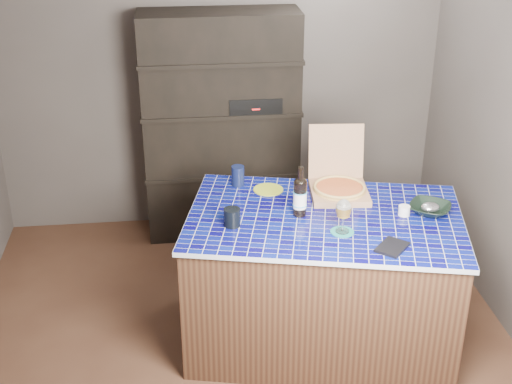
{
  "coord_description": "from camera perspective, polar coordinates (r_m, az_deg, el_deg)",
  "views": [
    {
      "loc": [
        -0.32,
        -3.69,
        2.87
      ],
      "look_at": [
        0.1,
        0.0,
        1.07
      ],
      "focal_mm": 50.0,
      "sensor_mm": 36.0,
      "label": 1
    }
  ],
  "objects": [
    {
      "name": "room",
      "position": [
        4.04,
        -1.41,
        2.24
      ],
      "size": [
        3.5,
        3.5,
        3.5
      ],
      "color": "#543524",
      "rests_on": "ground"
    },
    {
      "name": "foil_contents",
      "position": [
        4.38,
        13.76,
        -1.19
      ],
      "size": [
        0.11,
        0.09,
        0.05
      ],
      "primitive_type": "ellipsoid",
      "color": "silver",
      "rests_on": "bowl"
    },
    {
      "name": "tumbler",
      "position": [
        4.11,
        -1.93,
        -2.04
      ],
      "size": [
        0.1,
        0.1,
        0.11
      ],
      "primitive_type": "cylinder",
      "color": "black",
      "rests_on": "kitchen_island"
    },
    {
      "name": "green_trivet",
      "position": [
        4.56,
        0.99,
        0.2
      ],
      "size": [
        0.19,
        0.19,
        0.01
      ],
      "primitive_type": "cylinder",
      "color": "#9DAB24",
      "rests_on": "kitchen_island"
    },
    {
      "name": "pizza_box",
      "position": [
        4.52,
        6.65,
        0.48
      ],
      "size": [
        0.39,
        0.46,
        0.39
      ],
      "rotation": [
        0.0,
        0.0,
        -0.08
      ],
      "color": "#A47654",
      "rests_on": "kitchen_island"
    },
    {
      "name": "mead_bottle",
      "position": [
        4.21,
        3.54,
        -0.35
      ],
      "size": [
        0.08,
        0.08,
        0.31
      ],
      "color": "black",
      "rests_on": "kitchen_island"
    },
    {
      "name": "wine_glass",
      "position": [
        4.03,
        7.02,
        -1.43
      ],
      "size": [
        0.09,
        0.09,
        0.2
      ],
      "color": "white",
      "rests_on": "teal_trivet"
    },
    {
      "name": "navy_cup",
      "position": [
        4.6,
        -1.46,
        1.31
      ],
      "size": [
        0.08,
        0.08,
        0.13
      ],
      "primitive_type": "cylinder",
      "color": "black",
      "rests_on": "kitchen_island"
    },
    {
      "name": "dvd_case",
      "position": [
        3.98,
        10.85,
        -4.35
      ],
      "size": [
        0.23,
        0.23,
        0.01
      ],
      "primitive_type": "cube",
      "rotation": [
        0.0,
        0.0,
        -0.71
      ],
      "color": "black",
      "rests_on": "kitchen_island"
    },
    {
      "name": "teal_trivet",
      "position": [
        4.09,
        6.91,
        -3.18
      ],
      "size": [
        0.13,
        0.13,
        0.01
      ],
      "primitive_type": "cylinder",
      "color": "#17786F",
      "rests_on": "kitchen_island"
    },
    {
      "name": "shelving_unit",
      "position": [
        5.59,
        -2.75,
        5.23
      ],
      "size": [
        1.2,
        0.41,
        1.8
      ],
      "color": "black",
      "rests_on": "floor"
    },
    {
      "name": "bowl",
      "position": [
        4.39,
        13.75,
        -1.31
      ],
      "size": [
        0.33,
        0.33,
        0.06
      ],
      "primitive_type": "imported",
      "rotation": [
        0.0,
        0.0,
        -0.56
      ],
      "color": "black",
      "rests_on": "kitchen_island"
    },
    {
      "name": "white_jar",
      "position": [
        4.33,
        11.77,
        -1.46
      ],
      "size": [
        0.07,
        0.07,
        0.06
      ],
      "primitive_type": "cylinder",
      "color": "white",
      "rests_on": "kitchen_island"
    },
    {
      "name": "kitchen_island",
      "position": [
        4.48,
        5.31,
        -6.99
      ],
      "size": [
        1.82,
        1.37,
        0.89
      ],
      "rotation": [
        0.0,
        0.0,
        -0.23
      ],
      "color": "#482E1C",
      "rests_on": "floor"
    }
  ]
}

